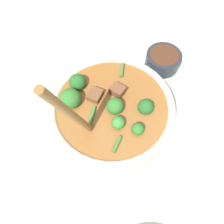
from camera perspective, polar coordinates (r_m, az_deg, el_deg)
The scene contains 3 objects.
ground_plane at distance 0.52m, azimuth 0.00°, elevation -3.13°, with size 4.00×4.00×0.00m, color #ADBCAD.
stew_bowl at distance 0.47m, azimuth -0.11°, elevation -0.30°, with size 0.26×0.26×0.29m.
condiment_bowl at distance 0.61m, azimuth 13.19°, elevation 13.20°, with size 0.09×0.09×0.04m.
Camera 1 is at (-0.02, -0.22, 0.47)m, focal length 35.00 mm.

